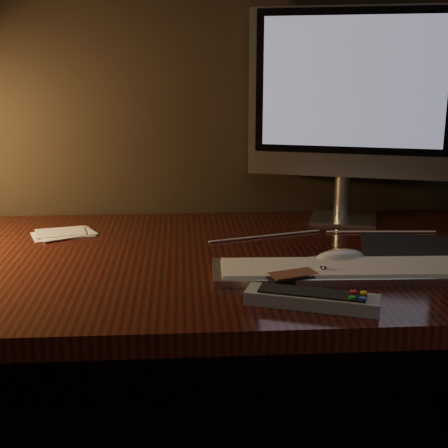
{
  "coord_description": "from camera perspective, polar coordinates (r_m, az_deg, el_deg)",
  "views": [
    {
      "loc": [
        -0.07,
        0.63,
        1.14
      ],
      "look_at": [
        0.01,
        1.73,
        0.85
      ],
      "focal_mm": 50.0,
      "sensor_mm": 36.0,
      "label": 1
    }
  ],
  "objects": [
    {
      "name": "desk",
      "position": [
        1.4,
        -0.78,
        -7.06
      ],
      "size": [
        1.6,
        0.75,
        0.75
      ],
      "color": "#37110C",
      "rests_on": "ground"
    },
    {
      "name": "monitor",
      "position": [
        1.55,
        11.47,
        11.25
      ],
      "size": [
        0.48,
        0.18,
        0.52
      ],
      "rotation": [
        0.0,
        0.0,
        -0.3
      ],
      "color": "silver",
      "rests_on": "desk"
    },
    {
      "name": "keyboard",
      "position": [
        1.2,
        10.65,
        -4.15
      ],
      "size": [
        0.49,
        0.15,
        0.02
      ],
      "primitive_type": "cube",
      "rotation": [
        0.0,
        0.0,
        -0.04
      ],
      "color": "silver",
      "rests_on": "desk"
    },
    {
      "name": "mousepad",
      "position": [
        1.4,
        17.93,
        -2.17
      ],
      "size": [
        0.31,
        0.27,
        0.0
      ],
      "primitive_type": "cube",
      "rotation": [
        0.0,
        0.0,
        -0.25
      ],
      "color": "black",
      "rests_on": "desk"
    },
    {
      "name": "mouse",
      "position": [
        1.26,
        10.5,
        -3.2
      ],
      "size": [
        0.12,
        0.09,
        0.02
      ],
      "primitive_type": "ellipsoid",
      "rotation": [
        0.0,
        0.0,
        0.34
      ],
      "color": "white",
      "rests_on": "desk"
    },
    {
      "name": "media_remote",
      "position": [
        1.15,
        7.01,
        -4.81
      ],
      "size": [
        0.14,
        0.09,
        0.03
      ],
      "rotation": [
        0.0,
        0.0,
        0.32
      ],
      "color": "black",
      "rests_on": "desk"
    },
    {
      "name": "tv_remote",
      "position": [
        1.04,
        8.03,
        -6.79
      ],
      "size": [
        0.22,
        0.13,
        0.03
      ],
      "rotation": [
        0.0,
        0.0,
        -0.34
      ],
      "color": "#9A9DA0",
      "rests_on": "desk"
    },
    {
      "name": "papers",
      "position": [
        1.49,
        -14.51,
        -0.85
      ],
      "size": [
        0.16,
        0.13,
        0.01
      ],
      "primitive_type": "cube",
      "rotation": [
        0.0,
        0.0,
        0.34
      ],
      "color": "white",
      "rests_on": "desk"
    },
    {
      "name": "cable",
      "position": [
        1.45,
        9.22,
        -1.01
      ],
      "size": [
        0.53,
        0.04,
        0.0
      ],
      "primitive_type": "cylinder",
      "rotation": [
        0.0,
        1.57,
        0.08
      ],
      "color": "white",
      "rests_on": "desk"
    }
  ]
}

